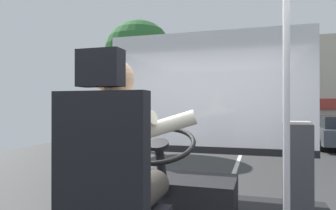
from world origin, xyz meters
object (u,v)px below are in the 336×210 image
(driver_seat, at_px, (110,200))
(parked_car_black, at_px, (304,121))
(bus_driver, at_px, (120,157))
(steering_console, at_px, (173,196))
(parked_car_white, at_px, (324,126))
(fare_box, at_px, (298,177))
(handrail_pole, at_px, (286,109))

(driver_seat, distance_m, parked_car_black, 24.72)
(bus_driver, distance_m, steering_console, 1.22)
(parked_car_white, bearing_deg, driver_seat, -103.82)
(parked_car_white, bearing_deg, bus_driver, -103.91)
(bus_driver, height_order, parked_car_white, bus_driver)
(bus_driver, relative_size, fare_box, 0.91)
(driver_seat, relative_size, parked_car_black, 0.34)
(driver_seat, xyz_separation_m, bus_driver, (-0.00, 0.11, 0.20))
(fare_box, bearing_deg, steering_console, -176.33)
(handrail_pole, bearing_deg, parked_car_black, 82.05)
(handrail_pole, relative_size, fare_box, 2.23)
(bus_driver, xyz_separation_m, parked_car_white, (4.28, 17.28, -0.83))
(driver_seat, height_order, parked_car_black, driver_seat)
(bus_driver, relative_size, steering_console, 0.76)
(driver_seat, distance_m, bus_driver, 0.23)
(driver_seat, height_order, parked_car_white, driver_seat)
(steering_console, xyz_separation_m, parked_car_black, (4.21, 23.14, -0.32))
(fare_box, xyz_separation_m, parked_car_black, (3.17, 23.07, -0.54))
(fare_box, relative_size, parked_car_white, 0.23)
(steering_console, distance_m, parked_car_white, 16.74)
(steering_console, bearing_deg, handrail_pole, -30.32)
(handrail_pole, distance_m, parked_car_black, 23.92)
(driver_seat, bearing_deg, bus_driver, 90.00)
(driver_seat, relative_size, handrail_pole, 0.64)
(bus_driver, xyz_separation_m, handrail_pole, (0.90, 0.57, 0.26))
(handrail_pole, bearing_deg, steering_console, 149.68)
(steering_console, height_order, parked_car_black, steering_console)
(handrail_pole, relative_size, parked_car_black, 0.52)
(bus_driver, bearing_deg, steering_console, 90.00)
(parked_car_black, bearing_deg, driver_seat, -99.81)
(handrail_pole, bearing_deg, driver_seat, -143.07)
(bus_driver, xyz_separation_m, steering_console, (0.00, 1.10, -0.53))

